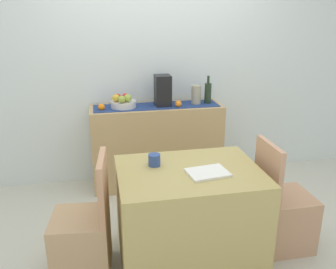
{
  "coord_description": "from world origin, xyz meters",
  "views": [
    {
      "loc": [
        -0.62,
        -2.67,
        1.83
      ],
      "look_at": [
        -0.01,
        0.38,
        0.75
      ],
      "focal_mm": 38.41,
      "sensor_mm": 36.0,
      "label": 1
    }
  ],
  "objects_px": {
    "fruit_bowl": "(123,104)",
    "open_book": "(208,173)",
    "coffee_cup": "(154,160)",
    "chair_by_corner": "(282,216)",
    "chair_near_window": "(84,239)",
    "wine_bottle": "(208,93)",
    "coffee_maker": "(163,91)",
    "sideboard_console": "(157,146)",
    "ceramic_vase": "(196,95)",
    "dining_table": "(188,215)"
  },
  "relations": [
    {
      "from": "coffee_cup",
      "to": "chair_by_corner",
      "type": "distance_m",
      "value": 1.15
    },
    {
      "from": "sideboard_console",
      "to": "fruit_bowl",
      "type": "bearing_deg",
      "value": 180.0
    },
    {
      "from": "sideboard_console",
      "to": "chair_near_window",
      "type": "height_order",
      "value": "chair_near_window"
    },
    {
      "from": "fruit_bowl",
      "to": "chair_by_corner",
      "type": "relative_size",
      "value": 0.29
    },
    {
      "from": "sideboard_console",
      "to": "dining_table",
      "type": "relative_size",
      "value": 1.33
    },
    {
      "from": "chair_near_window",
      "to": "wine_bottle",
      "type": "bearing_deg",
      "value": 44.76
    },
    {
      "from": "sideboard_console",
      "to": "ceramic_vase",
      "type": "relative_size",
      "value": 6.86
    },
    {
      "from": "dining_table",
      "to": "chair_near_window",
      "type": "bearing_deg",
      "value": -179.88
    },
    {
      "from": "dining_table",
      "to": "chair_near_window",
      "type": "xyz_separation_m",
      "value": [
        -0.78,
        -0.0,
        -0.1
      ]
    },
    {
      "from": "sideboard_console",
      "to": "open_book",
      "type": "xyz_separation_m",
      "value": [
        0.13,
        -1.39,
        0.31
      ]
    },
    {
      "from": "coffee_cup",
      "to": "open_book",
      "type": "bearing_deg",
      "value": -32.05
    },
    {
      "from": "sideboard_console",
      "to": "wine_bottle",
      "type": "height_order",
      "value": "wine_bottle"
    },
    {
      "from": "chair_near_window",
      "to": "dining_table",
      "type": "bearing_deg",
      "value": 0.12
    },
    {
      "from": "coffee_maker",
      "to": "chair_near_window",
      "type": "relative_size",
      "value": 0.36
    },
    {
      "from": "ceramic_vase",
      "to": "dining_table",
      "type": "height_order",
      "value": "ceramic_vase"
    },
    {
      "from": "dining_table",
      "to": "chair_near_window",
      "type": "relative_size",
      "value": 1.15
    },
    {
      "from": "wine_bottle",
      "to": "coffee_cup",
      "type": "xyz_separation_m",
      "value": [
        -0.77,
        -1.17,
        -0.22
      ]
    },
    {
      "from": "ceramic_vase",
      "to": "dining_table",
      "type": "relative_size",
      "value": 0.19
    },
    {
      "from": "open_book",
      "to": "coffee_cup",
      "type": "height_order",
      "value": "coffee_cup"
    },
    {
      "from": "sideboard_console",
      "to": "chair_near_window",
      "type": "distance_m",
      "value": 1.52
    },
    {
      "from": "ceramic_vase",
      "to": "coffee_cup",
      "type": "bearing_deg",
      "value": -118.65
    },
    {
      "from": "wine_bottle",
      "to": "coffee_maker",
      "type": "relative_size",
      "value": 0.93
    },
    {
      "from": "wine_bottle",
      "to": "chair_near_window",
      "type": "distance_m",
      "value": 1.99
    },
    {
      "from": "open_book",
      "to": "coffee_maker",
      "type": "bearing_deg",
      "value": 85.03
    },
    {
      "from": "chair_by_corner",
      "to": "fruit_bowl",
      "type": "bearing_deg",
      "value": 131.23
    },
    {
      "from": "wine_bottle",
      "to": "coffee_maker",
      "type": "height_order",
      "value": "coffee_maker"
    },
    {
      "from": "coffee_cup",
      "to": "chair_by_corner",
      "type": "relative_size",
      "value": 0.1
    },
    {
      "from": "fruit_bowl",
      "to": "ceramic_vase",
      "type": "xyz_separation_m",
      "value": [
        0.77,
        0.0,
        0.06
      ]
    },
    {
      "from": "open_book",
      "to": "coffee_cup",
      "type": "distance_m",
      "value": 0.41
    },
    {
      "from": "fruit_bowl",
      "to": "wine_bottle",
      "type": "height_order",
      "value": "wine_bottle"
    },
    {
      "from": "fruit_bowl",
      "to": "chair_by_corner",
      "type": "xyz_separation_m",
      "value": [
        1.14,
        -1.3,
        -0.66
      ]
    },
    {
      "from": "fruit_bowl",
      "to": "coffee_cup",
      "type": "relative_size",
      "value": 2.9
    },
    {
      "from": "fruit_bowl",
      "to": "open_book",
      "type": "relative_size",
      "value": 0.93
    },
    {
      "from": "sideboard_console",
      "to": "fruit_bowl",
      "type": "distance_m",
      "value": 0.59
    },
    {
      "from": "sideboard_console",
      "to": "fruit_bowl",
      "type": "height_order",
      "value": "fruit_bowl"
    },
    {
      "from": "fruit_bowl",
      "to": "chair_near_window",
      "type": "height_order",
      "value": "fruit_bowl"
    },
    {
      "from": "fruit_bowl",
      "to": "coffee_cup",
      "type": "bearing_deg",
      "value": -83.83
    },
    {
      "from": "ceramic_vase",
      "to": "open_book",
      "type": "xyz_separation_m",
      "value": [
        -0.3,
        -1.39,
        -0.23
      ]
    },
    {
      "from": "coffee_maker",
      "to": "coffee_cup",
      "type": "height_order",
      "value": "coffee_maker"
    },
    {
      "from": "open_book",
      "to": "chair_near_window",
      "type": "bearing_deg",
      "value": 167.08
    },
    {
      "from": "wine_bottle",
      "to": "open_book",
      "type": "height_order",
      "value": "wine_bottle"
    },
    {
      "from": "coffee_maker",
      "to": "chair_by_corner",
      "type": "height_order",
      "value": "coffee_maker"
    },
    {
      "from": "ceramic_vase",
      "to": "fruit_bowl",
      "type": "bearing_deg",
      "value": 180.0
    },
    {
      "from": "coffee_maker",
      "to": "ceramic_vase",
      "type": "distance_m",
      "value": 0.36
    },
    {
      "from": "sideboard_console",
      "to": "chair_by_corner",
      "type": "xyz_separation_m",
      "value": [
        0.8,
        -1.3,
        -0.18
      ]
    },
    {
      "from": "open_book",
      "to": "chair_near_window",
      "type": "xyz_separation_m",
      "value": [
        -0.89,
        0.08,
        -0.48
      ]
    },
    {
      "from": "chair_by_corner",
      "to": "open_book",
      "type": "bearing_deg",
      "value": -172.77
    },
    {
      "from": "fruit_bowl",
      "to": "chair_near_window",
      "type": "distance_m",
      "value": 1.52
    },
    {
      "from": "wine_bottle",
      "to": "chair_near_window",
      "type": "xyz_separation_m",
      "value": [
        -1.32,
        -1.31,
        -0.73
      ]
    },
    {
      "from": "dining_table",
      "to": "coffee_cup",
      "type": "bearing_deg",
      "value": 150.86
    }
  ]
}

